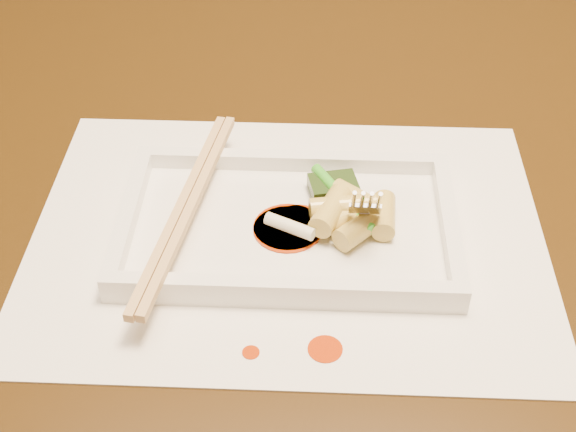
{
  "coord_description": "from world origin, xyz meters",
  "views": [
    {
      "loc": [
        -0.03,
        -0.61,
        1.18
      ],
      "look_at": [
        -0.05,
        -0.15,
        0.77
      ],
      "focal_mm": 50.0,
      "sensor_mm": 36.0,
      "label": 1
    }
  ],
  "objects_px": {
    "plate_base": "(288,229)",
    "placemat": "(288,234)",
    "chopstick_a": "(181,206)",
    "fork": "(385,137)",
    "table": "(343,212)"
  },
  "relations": [
    {
      "from": "table",
      "to": "placemat",
      "type": "xyz_separation_m",
      "value": [
        -0.05,
        -0.15,
        0.1
      ]
    },
    {
      "from": "placemat",
      "to": "fork",
      "type": "height_order",
      "value": "fork"
    },
    {
      "from": "placemat",
      "to": "fork",
      "type": "bearing_deg",
      "value": 14.42
    },
    {
      "from": "table",
      "to": "chopstick_a",
      "type": "xyz_separation_m",
      "value": [
        -0.13,
        -0.15,
        0.13
      ]
    },
    {
      "from": "plate_base",
      "to": "chopstick_a",
      "type": "distance_m",
      "value": 0.08
    },
    {
      "from": "fork",
      "to": "placemat",
      "type": "bearing_deg",
      "value": -165.58
    },
    {
      "from": "table",
      "to": "plate_base",
      "type": "distance_m",
      "value": 0.19
    },
    {
      "from": "plate_base",
      "to": "placemat",
      "type": "bearing_deg",
      "value": 0.0
    },
    {
      "from": "placemat",
      "to": "plate_base",
      "type": "distance_m",
      "value": 0.0
    },
    {
      "from": "plate_base",
      "to": "table",
      "type": "bearing_deg",
      "value": 71.15
    },
    {
      "from": "chopstick_a",
      "to": "fork",
      "type": "height_order",
      "value": "fork"
    },
    {
      "from": "fork",
      "to": "table",
      "type": "bearing_deg",
      "value": 99.09
    },
    {
      "from": "placemat",
      "to": "fork",
      "type": "distance_m",
      "value": 0.11
    },
    {
      "from": "placemat",
      "to": "plate_base",
      "type": "xyz_separation_m",
      "value": [
        0.0,
        0.0,
        0.0
      ]
    },
    {
      "from": "placemat",
      "to": "chopstick_a",
      "type": "distance_m",
      "value": 0.09
    }
  ]
}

